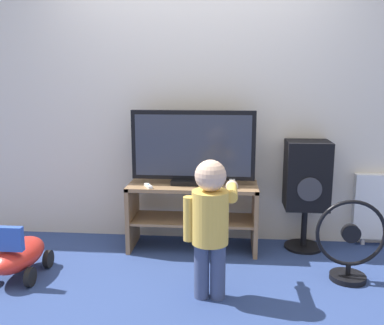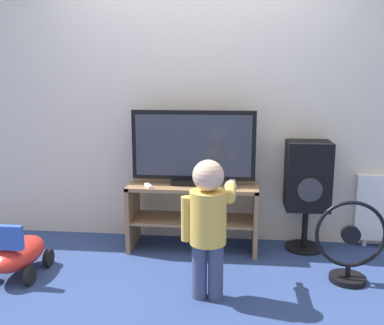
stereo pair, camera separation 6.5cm
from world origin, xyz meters
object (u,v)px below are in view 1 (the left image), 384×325
Objects in this scene: game_console at (232,183)px; floor_fan at (350,245)px; television at (193,148)px; speaker_tower at (307,178)px; ride_on_toy at (18,255)px; child at (211,218)px; remote_primary at (148,186)px.

floor_fan is at bearing -28.35° from game_console.
television is 1.01m from speaker_tower.
game_console is 0.31× the size of ride_on_toy.
game_console is 0.19× the size of speaker_tower.
child is at bearing -77.51° from television.
game_console is at bearing 151.65° from floor_fan.
floor_fan is at bearing -13.45° from remote_primary.
remote_primary is 1.64m from floor_fan.
speaker_tower is at bearing 18.49° from ride_on_toy.
floor_fan is 1.08× the size of ride_on_toy.
game_console is at bearing -168.85° from speaker_tower.
remote_primary is 0.14× the size of child.
ride_on_toy is at bearing -149.59° from remote_primary.
speaker_tower reaches higher than floor_fan.
game_console is 1.04m from floor_fan.
television reaches higher than child.
television reaches higher than remote_primary.
game_console is 0.65m from speaker_tower.
game_console is 1.77m from ride_on_toy.
remote_primary is at bearing 127.90° from child.
television is at bearing 22.82° from remote_primary.
television is at bearing 102.49° from child.
remote_primary is at bearing 30.41° from ride_on_toy.
floor_fan reaches higher than remote_primary.
television reaches higher than speaker_tower.
game_console is at bearing 7.62° from remote_primary.
game_console is at bearing 21.27° from ride_on_toy.
television is 1.84× the size of ride_on_toy.
television is 0.94m from child.
television is at bearing 169.94° from game_console.
game_console is 0.70m from remote_primary.
speaker_tower reaches higher than game_console.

